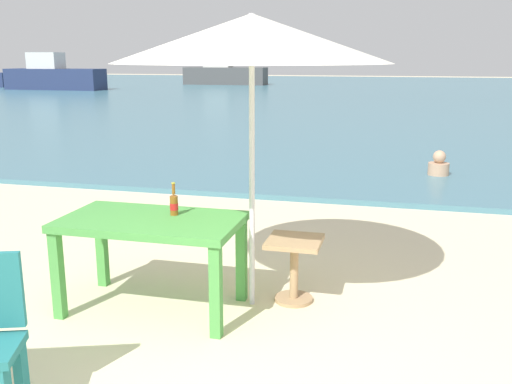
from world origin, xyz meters
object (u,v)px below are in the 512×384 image
object	(u,v)px
picnic_table_green	(151,231)
patio_umbrella	(252,39)
boat_ferry	(54,76)
side_table_wood	(294,261)
beer_bottle_amber	(174,204)
boat_tanker	(224,74)
swimmer_person	(439,165)

from	to	relation	value
picnic_table_green	patio_umbrella	bearing A→B (deg)	20.42
picnic_table_green	boat_ferry	distance (m)	32.20
patio_umbrella	side_table_wood	world-z (taller)	patio_umbrella
beer_bottle_amber	boat_ferry	bearing A→B (deg)	124.88
patio_umbrella	boat_ferry	bearing A→B (deg)	125.90
side_table_wood	boat_ferry	bearing A→B (deg)	126.51
beer_bottle_amber	boat_ferry	size ratio (longest dim) A/B	0.04
patio_umbrella	boat_tanker	bearing A→B (deg)	107.70
picnic_table_green	boat_ferry	size ratio (longest dim) A/B	0.24
picnic_table_green	boat_ferry	world-z (taller)	boat_ferry
side_table_wood	picnic_table_green	bearing A→B (deg)	-158.47
beer_bottle_amber	boat_tanker	distance (m)	36.38
picnic_table_green	beer_bottle_amber	world-z (taller)	beer_bottle_amber
patio_umbrella	side_table_wood	size ratio (longest dim) A/B	4.26
beer_bottle_amber	swimmer_person	xyz separation A→B (m)	(2.36, 5.64, -0.61)
beer_bottle_amber	boat_tanker	world-z (taller)	boat_tanker
swimmer_person	boat_tanker	world-z (taller)	boat_tanker
patio_umbrella	boat_ferry	xyz separation A→B (m)	(-19.00, 26.24, -1.26)
boat_ferry	boat_tanker	size ratio (longest dim) A/B	1.03
picnic_table_green	side_table_wood	distance (m)	1.19
swimmer_person	boat_ferry	xyz separation A→B (m)	(-20.75, 20.75, 0.61)
swimmer_person	boat_tanker	xyz separation A→B (m)	(-12.83, 29.20, 0.59)
patio_umbrella	picnic_table_green	bearing A→B (deg)	-159.58
picnic_table_green	boat_tanker	xyz separation A→B (m)	(-10.33, 34.97, 0.18)
beer_bottle_amber	boat_ferry	world-z (taller)	boat_ferry
patio_umbrella	boat_ferry	world-z (taller)	patio_umbrella
picnic_table_green	patio_umbrella	world-z (taller)	patio_umbrella
swimmer_person	boat_tanker	size ratio (longest dim) A/B	0.07
swimmer_person	boat_tanker	distance (m)	31.90
patio_umbrella	swimmer_person	distance (m)	6.07
picnic_table_green	side_table_wood	xyz separation A→B (m)	(1.07, 0.42, -0.30)
swimmer_person	beer_bottle_amber	bearing A→B (deg)	-112.67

